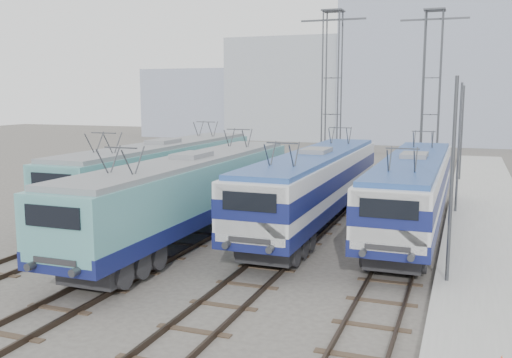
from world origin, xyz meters
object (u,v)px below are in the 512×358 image
object	(u,v)px
locomotive_far_left	(162,170)
locomotive_center_right	(315,181)
mast_front	(452,185)
mast_mid	(459,151)
locomotive_center_left	(190,191)
catenary_tower_east	(431,90)
mast_rear	(462,135)
locomotive_far_right	(413,186)
catenary_tower_west	(332,91)

from	to	relation	value
locomotive_far_left	locomotive_center_right	bearing A→B (deg)	-7.42
mast_front	mast_mid	size ratio (longest dim) A/B	1.00
locomotive_center_right	mast_mid	distance (m)	8.19
locomotive_far_left	locomotive_center_left	xyz separation A→B (m)	(4.50, -5.44, -0.03)
catenary_tower_east	mast_front	xyz separation A→B (m)	(2.10, -22.00, -3.14)
locomotive_far_left	locomotive_center_left	distance (m)	7.06
mast_mid	mast_rear	xyz separation A→B (m)	(0.00, 12.00, 0.00)
locomotive_far_right	mast_rear	distance (m)	16.64
mast_mid	catenary_tower_west	bearing A→B (deg)	137.07
locomotive_center_left	catenary_tower_east	distance (m)	21.63
locomotive_far_left	catenary_tower_east	world-z (taller)	catenary_tower_east
locomotive_center_left	catenary_tower_west	size ratio (longest dim) A/B	1.50
locomotive_center_left	mast_mid	distance (m)	14.34
catenary_tower_west	mast_front	bearing A→B (deg)	-66.73
locomotive_far_right	catenary_tower_east	bearing A→B (deg)	90.99
locomotive_far_right	mast_mid	xyz separation A→B (m)	(1.85, 4.49, 1.28)
locomotive_far_right	catenary_tower_west	distance (m)	14.87
catenary_tower_west	mast_mid	world-z (taller)	catenary_tower_west
catenary_tower_east	locomotive_center_left	bearing A→B (deg)	-114.40
catenary_tower_west	locomotive_far_right	bearing A→B (deg)	-61.61
locomotive_center_right	catenary_tower_west	bearing A→B (deg)	99.80
locomotive_far_left	catenary_tower_west	bearing A→B (deg)	60.33
mast_mid	mast_rear	size ratio (longest dim) A/B	1.00
catenary_tower_east	catenary_tower_west	bearing A→B (deg)	-162.90
mast_rear	catenary_tower_east	bearing A→B (deg)	-136.40
locomotive_center_right	catenary_tower_west	world-z (taller)	catenary_tower_west
mast_rear	catenary_tower_west	bearing A→B (deg)	-155.06
locomotive_center_right	mast_rear	distance (m)	18.21
mast_front	catenary_tower_east	bearing A→B (deg)	95.45
catenary_tower_east	locomotive_far_right	bearing A→B (deg)	-89.01
locomotive_center_left	locomotive_far_right	bearing A→B (deg)	28.08
catenary_tower_west	mast_mid	xyz separation A→B (m)	(8.60, -8.00, -3.14)
locomotive_center_left	mast_front	distance (m)	11.25
locomotive_center_left	mast_front	bearing A→B (deg)	-14.03
catenary_tower_east	locomotive_far_left	bearing A→B (deg)	-133.74
locomotive_center_left	locomotive_center_right	size ratio (longest dim) A/B	1.01
catenary_tower_east	mast_front	world-z (taller)	catenary_tower_east
mast_mid	catenary_tower_east	bearing A→B (deg)	101.86
mast_front	locomotive_far_right	bearing A→B (deg)	103.83
locomotive_center_right	mast_front	size ratio (longest dim) A/B	2.55
mast_front	mast_mid	xyz separation A→B (m)	(0.00, 12.00, 0.00)
mast_rear	mast_front	bearing A→B (deg)	-90.00
locomotive_center_right	catenary_tower_east	world-z (taller)	catenary_tower_east
locomotive_center_left	mast_rear	world-z (taller)	mast_rear
locomotive_center_right	mast_front	distance (m)	9.52
locomotive_center_left	locomotive_center_right	xyz separation A→B (m)	(4.50, 4.27, 0.03)
locomotive_far_left	mast_front	distance (m)	17.42
catenary_tower_west	mast_front	world-z (taller)	catenary_tower_west
locomotive_far_left	mast_rear	distance (m)	22.10
locomotive_center_right	mast_rear	world-z (taller)	mast_rear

